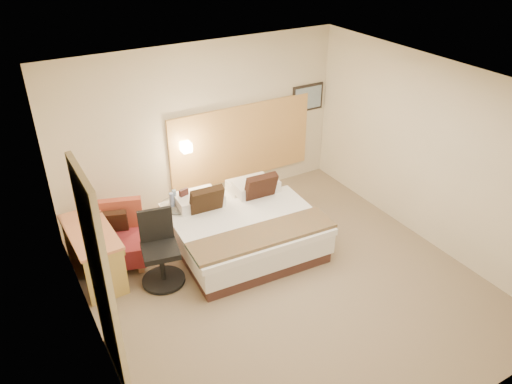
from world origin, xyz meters
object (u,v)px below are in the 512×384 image
desk_chair (160,254)px  bed (242,227)px  desk (93,240)px  side_table (180,220)px  lounge_chair (115,240)px

desk_chair → bed: bearing=7.1°
bed → desk: bearing=170.0°
desk → desk_chair: desk_chair is taller
bed → desk: bed is taller
side_table → desk_chair: size_ratio=0.65×
lounge_chair → desk_chair: bearing=-62.3°
side_table → desk: 1.36m
bed → lounge_chair: size_ratio=2.11×
desk_chair → lounge_chair: bearing=117.7°
desk → desk_chair: (0.72, -0.52, -0.17)m
lounge_chair → desk: size_ratio=0.81×
bed → lounge_chair: 1.81m
bed → desk_chair: desk_chair is taller
lounge_chair → side_table: lounge_chair is taller
lounge_chair → bed: bearing=-18.8°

